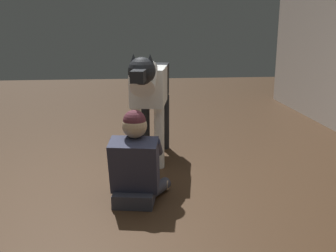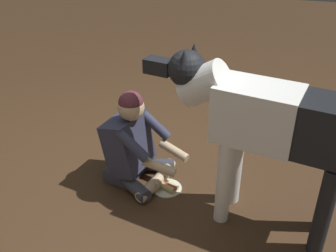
{
  "view_description": "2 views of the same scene",
  "coord_description": "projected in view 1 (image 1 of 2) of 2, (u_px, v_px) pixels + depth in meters",
  "views": [
    {
      "loc": [
        3.21,
        -0.01,
        1.51
      ],
      "look_at": [
        -0.62,
        0.36,
        0.49
      ],
      "focal_mm": 42.1,
      "sensor_mm": 36.0,
      "label": 1
    },
    {
      "loc": [
        -1.03,
        2.49,
        2.04
      ],
      "look_at": [
        -0.26,
        0.0,
        0.55
      ],
      "focal_mm": 41.82,
      "sensor_mm": 36.0,
      "label": 2
    }
  ],
  "objects": [
    {
      "name": "person_sitting_on_floor",
      "position": [
        136.0,
        164.0,
        3.38
      ],
      "size": [
        0.7,
        0.57,
        0.81
      ],
      "color": "#383947",
      "rests_on": "ground"
    },
    {
      "name": "hot_dog_on_plate",
      "position": [
        141.0,
        184.0,
        3.75
      ],
      "size": [
        0.24,
        0.24,
        0.06
      ],
      "color": "silver",
      "rests_on": "ground"
    },
    {
      "name": "ground_plane",
      "position": [
        134.0,
        199.0,
        3.48
      ],
      "size": [
        15.36,
        15.36,
        0.0
      ],
      "primitive_type": "plane",
      "color": "#422C1B"
    },
    {
      "name": "large_dog",
      "position": [
        150.0,
        89.0,
        4.23
      ],
      "size": [
        1.63,
        0.49,
        1.23
      ],
      "color": "silver",
      "rests_on": "ground"
    }
  ]
}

